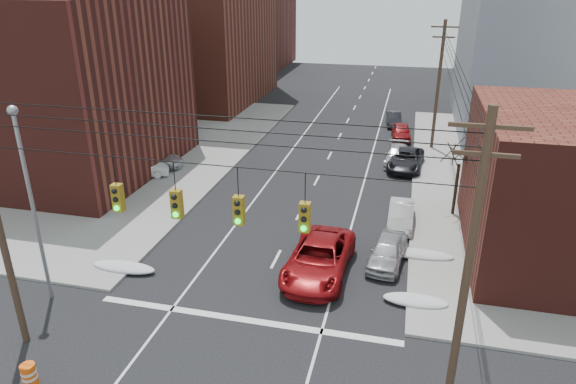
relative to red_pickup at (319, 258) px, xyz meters
The scene contains 24 objects.
sidewalk_nw 33.52m from the red_pickup, 151.72° to the left, with size 40.00×40.00×0.15m, color gray.
building_brick_near 27.40m from the red_pickup, 156.07° to the left, with size 20.00×16.00×13.00m, color #521E18.
building_brick_far 69.23m from the red_pickup, 114.39° to the left, with size 22.00×18.00×12.00m, color #521E18.
building_glass 63.49m from the red_pickup, 69.95° to the left, with size 20.00×18.00×22.00m, color gray.
utility_pole_right 11.21m from the red_pickup, 53.59° to the right, with size 2.20×0.28×11.00m.
utility_pole_far 24.15m from the red_pickup, 75.33° to the left, with size 2.20×0.28×11.00m.
traffic_signals 10.57m from the red_pickup, 106.50° to the right, with size 17.00×0.42×2.02m.
street_light 13.86m from the red_pickup, 156.91° to the right, with size 0.44×0.44×9.32m.
bare_tree 11.44m from the red_pickup, 51.45° to the left, with size 2.09×2.20×4.93m.
snow_nw 10.16m from the red_pickup, 167.92° to the right, with size 3.50×1.08×0.42m, color silver.
snow_ne 5.20m from the red_pickup, 18.34° to the right, with size 3.00×1.08×0.42m, color silver.
snow_east_far 5.72m from the red_pickup, 30.49° to the left, with size 4.00×1.08×0.42m, color silver.
red_pickup is the anchor object (origin of this frame).
parked_car_a 3.84m from the red_pickup, 28.92° to the left, with size 1.70×4.23×1.44m, color #AEAEB3.
parked_car_b 7.74m from the red_pickup, 59.80° to the left, with size 1.47×4.23×1.39m, color beige.
parked_car_c 17.61m from the red_pickup, 77.24° to the left, with size 2.50×5.42×1.51m, color black.
parked_car_d 18.47m from the red_pickup, 80.14° to the left, with size 1.95×4.79×1.39m, color #A8A9AD.
parked_car_e 25.43m from the red_pickup, 82.68° to the left, with size 1.72×4.29×1.46m, color maroon.
parked_car_f 30.20m from the red_pickup, 85.65° to the left, with size 1.43×4.11×1.35m, color black.
lot_car_a 18.47m from the red_pickup, 146.44° to the left, with size 1.33×3.83×1.26m, color silver.
lot_car_b 19.69m from the red_pickup, 141.96° to the left, with size 2.15×4.66×1.30m, color #B9BABF.
lot_car_c 21.41m from the red_pickup, 150.63° to the left, with size 1.76×4.32×1.25m, color black.
lot_car_d 25.86m from the red_pickup, 144.78° to the left, with size 1.51×3.75×1.28m, color #AEADB2.
construction_barrel 13.71m from the red_pickup, 131.12° to the right, with size 0.62×0.62×0.98m.
Camera 1 is at (6.34, -11.43, 14.14)m, focal length 32.00 mm.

